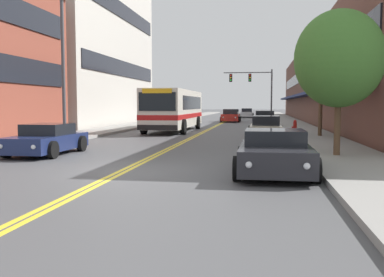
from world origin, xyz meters
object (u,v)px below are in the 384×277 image
(traffic_signal_mast, at_px, (254,84))
(street_tree_right_near, at_px, (339,59))
(street_tree_right_mid, at_px, (321,67))
(car_navy_parked_left_mid, at_px, (47,140))
(car_silver_moving_lead, at_px, (247,113))
(fire_hydrant, at_px, (295,127))
(city_bus, at_px, (175,108))
(car_white_parked_left_near, at_px, (181,117))
(car_champagne_parked_right_far, at_px, (266,128))
(car_beige_parked_right_mid, at_px, (265,119))
(street_lamp_left_near, at_px, (71,54))
(car_charcoal_parked_right_foreground, at_px, (275,153))
(car_red_moving_second, at_px, (231,116))

(traffic_signal_mast, bearing_deg, street_tree_right_near, -84.45)
(traffic_signal_mast, relative_size, street_tree_right_mid, 1.10)
(car_navy_parked_left_mid, bearing_deg, car_silver_moving_lead, 82.84)
(car_navy_parked_left_mid, height_order, street_tree_right_mid, street_tree_right_mid)
(car_silver_moving_lead, height_order, fire_hydrant, car_silver_moving_lead)
(city_bus, xyz_separation_m, car_white_parked_left_near, (-2.06, 13.60, -1.02))
(car_white_parked_left_near, xyz_separation_m, car_champagne_parked_right_far, (8.58, -19.42, -0.05))
(car_white_parked_left_near, bearing_deg, car_beige_parked_right_mid, -37.64)
(street_lamp_left_near, bearing_deg, car_beige_parked_right_mid, 63.58)
(fire_hydrant, bearing_deg, car_charcoal_parked_right_foreground, -96.78)
(car_beige_parked_right_mid, distance_m, street_lamp_left_near, 21.02)
(car_charcoal_parked_right_foreground, distance_m, street_lamp_left_near, 12.23)
(car_charcoal_parked_right_foreground, relative_size, street_tree_right_near, 0.82)
(car_white_parked_left_near, bearing_deg, car_silver_moving_lead, 73.18)
(fire_hydrant, bearing_deg, street_tree_right_near, -86.17)
(car_navy_parked_left_mid, distance_m, car_red_moving_second, 32.60)
(car_red_moving_second, height_order, street_tree_right_mid, street_tree_right_mid)
(car_white_parked_left_near, distance_m, street_lamp_left_near, 25.48)
(city_bus, relative_size, car_champagne_parked_right_far, 2.44)
(car_white_parked_left_near, bearing_deg, car_charcoal_parked_right_foreground, -75.00)
(car_silver_moving_lead, bearing_deg, car_beige_parked_right_mid, -85.06)
(car_charcoal_parked_right_foreground, relative_size, street_tree_right_mid, 0.77)
(car_beige_parked_right_mid, height_order, car_silver_moving_lead, car_beige_parked_right_mid)
(car_charcoal_parked_right_foreground, relative_size, car_silver_moving_lead, 0.85)
(car_navy_parked_left_mid, height_order, car_beige_parked_right_mid, car_beige_parked_right_mid)
(car_charcoal_parked_right_foreground, relative_size, car_red_moving_second, 0.88)
(city_bus, relative_size, fire_hydrant, 12.09)
(car_navy_parked_left_mid, relative_size, street_lamp_left_near, 0.59)
(car_charcoal_parked_right_foreground, xyz_separation_m, street_lamp_left_near, (-9.21, 7.13, 3.73))
(street_tree_right_near, relative_size, street_tree_right_mid, 0.93)
(car_navy_parked_left_mid, height_order, fire_hydrant, car_navy_parked_left_mid)
(car_beige_parked_right_mid, bearing_deg, car_silver_moving_lead, 94.94)
(car_beige_parked_right_mid, relative_size, car_silver_moving_lead, 0.89)
(car_beige_parked_right_mid, height_order, fire_hydrant, car_beige_parked_right_mid)
(car_charcoal_parked_right_foreground, bearing_deg, fire_hydrant, 83.22)
(city_bus, height_order, car_beige_parked_right_mid, city_bus)
(car_silver_moving_lead, height_order, street_lamp_left_near, street_lamp_left_near)
(street_tree_right_near, bearing_deg, car_champagne_parked_right_far, 104.25)
(street_lamp_left_near, bearing_deg, fire_hydrant, 30.79)
(car_silver_moving_lead, bearing_deg, car_charcoal_parked_right_foreground, -87.44)
(car_navy_parked_left_mid, relative_size, street_tree_right_near, 0.83)
(car_champagne_parked_right_far, distance_m, street_tree_right_mid, 4.61)
(city_bus, distance_m, street_tree_right_near, 17.64)
(car_navy_parked_left_mid, xyz_separation_m, street_tree_right_near, (10.90, 0.16, 2.96))
(car_beige_parked_right_mid, bearing_deg, car_navy_parked_left_mid, -111.19)
(car_beige_parked_right_mid, bearing_deg, car_white_parked_left_near, 142.36)
(city_bus, distance_m, car_red_moving_second, 17.22)
(car_silver_moving_lead, bearing_deg, fire_hydrant, -84.24)
(car_red_moving_second, bearing_deg, car_silver_moving_lead, 85.91)
(street_tree_right_mid, bearing_deg, street_tree_right_near, -94.15)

